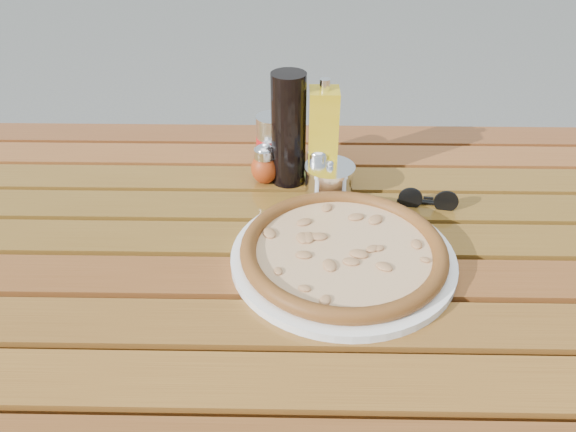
{
  "coord_description": "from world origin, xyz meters",
  "views": [
    {
      "loc": [
        0.01,
        -0.77,
        1.32
      ],
      "look_at": [
        0.0,
        0.02,
        0.78
      ],
      "focal_mm": 35.0,
      "sensor_mm": 36.0,
      "label": 1
    }
  ],
  "objects_px": {
    "plate": "(343,257)",
    "dark_bottle": "(289,130)",
    "parmesan_tin": "(329,179)",
    "oregano_shaker": "(318,168)",
    "sunglasses": "(428,200)",
    "table": "(288,271)",
    "pepper_shaker": "(265,165)",
    "olive_oil_cruet": "(323,137)",
    "soda_can": "(273,145)",
    "pizza": "(343,250)"
  },
  "relations": [
    {
      "from": "table",
      "to": "plate",
      "type": "height_order",
      "value": "plate"
    },
    {
      "from": "dark_bottle",
      "to": "soda_can",
      "type": "distance_m",
      "value": 0.07
    },
    {
      "from": "oregano_shaker",
      "to": "olive_oil_cruet",
      "type": "height_order",
      "value": "olive_oil_cruet"
    },
    {
      "from": "plate",
      "to": "dark_bottle",
      "type": "xyz_separation_m",
      "value": [
        -0.09,
        0.26,
        0.1
      ]
    },
    {
      "from": "oregano_shaker",
      "to": "dark_bottle",
      "type": "relative_size",
      "value": 0.37
    },
    {
      "from": "plate",
      "to": "pizza",
      "type": "bearing_deg",
      "value": 180.0
    },
    {
      "from": "oregano_shaker",
      "to": "parmesan_tin",
      "type": "relative_size",
      "value": 0.68
    },
    {
      "from": "pepper_shaker",
      "to": "olive_oil_cruet",
      "type": "bearing_deg",
      "value": 3.04
    },
    {
      "from": "pizza",
      "to": "soda_can",
      "type": "distance_m",
      "value": 0.32
    },
    {
      "from": "dark_bottle",
      "to": "olive_oil_cruet",
      "type": "distance_m",
      "value": 0.07
    },
    {
      "from": "table",
      "to": "dark_bottle",
      "type": "relative_size",
      "value": 6.36
    },
    {
      "from": "oregano_shaker",
      "to": "table",
      "type": "bearing_deg",
      "value": -107.39
    },
    {
      "from": "pepper_shaker",
      "to": "olive_oil_cruet",
      "type": "relative_size",
      "value": 0.39
    },
    {
      "from": "pepper_shaker",
      "to": "oregano_shaker",
      "type": "xyz_separation_m",
      "value": [
        0.1,
        -0.01,
        0.0
      ]
    },
    {
      "from": "parmesan_tin",
      "to": "sunglasses",
      "type": "distance_m",
      "value": 0.19
    },
    {
      "from": "dark_bottle",
      "to": "sunglasses",
      "type": "relative_size",
      "value": 1.98
    },
    {
      "from": "table",
      "to": "sunglasses",
      "type": "distance_m",
      "value": 0.29
    },
    {
      "from": "dark_bottle",
      "to": "pepper_shaker",
      "type": "bearing_deg",
      "value": -172.2
    },
    {
      "from": "table",
      "to": "parmesan_tin",
      "type": "distance_m",
      "value": 0.19
    },
    {
      "from": "oregano_shaker",
      "to": "sunglasses",
      "type": "relative_size",
      "value": 0.74
    },
    {
      "from": "dark_bottle",
      "to": "sunglasses",
      "type": "bearing_deg",
      "value": -20.18
    },
    {
      "from": "parmesan_tin",
      "to": "soda_can",
      "type": "bearing_deg",
      "value": 141.9
    },
    {
      "from": "pepper_shaker",
      "to": "soda_can",
      "type": "xyz_separation_m",
      "value": [
        0.02,
        0.04,
        0.02
      ]
    },
    {
      "from": "pepper_shaker",
      "to": "sunglasses",
      "type": "height_order",
      "value": "pepper_shaker"
    },
    {
      "from": "pepper_shaker",
      "to": "dark_bottle",
      "type": "bearing_deg",
      "value": 7.8
    },
    {
      "from": "pepper_shaker",
      "to": "dark_bottle",
      "type": "relative_size",
      "value": 0.37
    },
    {
      "from": "olive_oil_cruet",
      "to": "pizza",
      "type": "bearing_deg",
      "value": -84.05
    },
    {
      "from": "plate",
      "to": "olive_oil_cruet",
      "type": "height_order",
      "value": "olive_oil_cruet"
    },
    {
      "from": "pizza",
      "to": "oregano_shaker",
      "type": "xyz_separation_m",
      "value": [
        -0.03,
        0.24,
        0.02
      ]
    },
    {
      "from": "pizza",
      "to": "pepper_shaker",
      "type": "bearing_deg",
      "value": 119.03
    },
    {
      "from": "table",
      "to": "sunglasses",
      "type": "xyz_separation_m",
      "value": [
        0.26,
        0.1,
        0.09
      ]
    },
    {
      "from": "soda_can",
      "to": "parmesan_tin",
      "type": "bearing_deg",
      "value": -38.1
    },
    {
      "from": "pepper_shaker",
      "to": "olive_oil_cruet",
      "type": "xyz_separation_m",
      "value": [
        0.11,
        0.01,
        0.06
      ]
    },
    {
      "from": "olive_oil_cruet",
      "to": "oregano_shaker",
      "type": "bearing_deg",
      "value": -116.53
    },
    {
      "from": "pepper_shaker",
      "to": "soda_can",
      "type": "relative_size",
      "value": 0.68
    },
    {
      "from": "soda_can",
      "to": "olive_oil_cruet",
      "type": "relative_size",
      "value": 0.57
    },
    {
      "from": "plate",
      "to": "parmesan_tin",
      "type": "bearing_deg",
      "value": 93.83
    },
    {
      "from": "pizza",
      "to": "olive_oil_cruet",
      "type": "distance_m",
      "value": 0.27
    },
    {
      "from": "plate",
      "to": "sunglasses",
      "type": "bearing_deg",
      "value": 44.14
    },
    {
      "from": "sunglasses",
      "to": "pepper_shaker",
      "type": "bearing_deg",
      "value": 172.65
    },
    {
      "from": "plate",
      "to": "dark_bottle",
      "type": "height_order",
      "value": "dark_bottle"
    },
    {
      "from": "plate",
      "to": "pepper_shaker",
      "type": "bearing_deg",
      "value": 119.03
    },
    {
      "from": "dark_bottle",
      "to": "pizza",
      "type": "bearing_deg",
      "value": -70.25
    },
    {
      "from": "pepper_shaker",
      "to": "table",
      "type": "bearing_deg",
      "value": -75.37
    },
    {
      "from": "pepper_shaker",
      "to": "soda_can",
      "type": "height_order",
      "value": "soda_can"
    },
    {
      "from": "olive_oil_cruet",
      "to": "plate",
      "type": "bearing_deg",
      "value": -84.05
    },
    {
      "from": "pizza",
      "to": "olive_oil_cruet",
      "type": "height_order",
      "value": "olive_oil_cruet"
    },
    {
      "from": "oregano_shaker",
      "to": "sunglasses",
      "type": "distance_m",
      "value": 0.22
    },
    {
      "from": "table",
      "to": "pizza",
      "type": "height_order",
      "value": "pizza"
    },
    {
      "from": "table",
      "to": "pepper_shaker",
      "type": "xyz_separation_m",
      "value": [
        -0.05,
        0.19,
        0.11
      ]
    }
  ]
}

